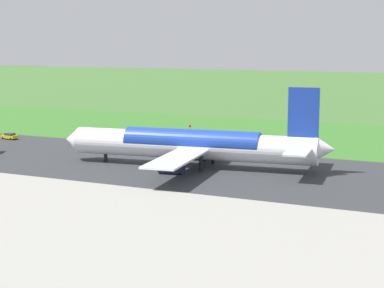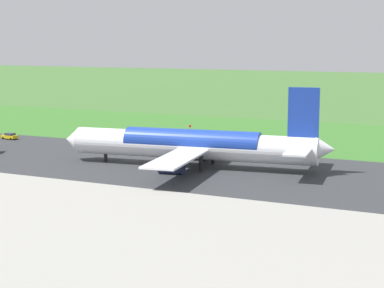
{
  "view_description": "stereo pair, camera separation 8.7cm",
  "coord_description": "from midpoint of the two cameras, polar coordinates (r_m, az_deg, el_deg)",
  "views": [
    {
      "loc": [
        -65.62,
        111.23,
        24.02
      ],
      "look_at": [
        -13.77,
        0.0,
        4.5
      ],
      "focal_mm": 60.74,
      "sensor_mm": 36.0,
      "label": 1
    },
    {
      "loc": [
        -65.7,
        111.2,
        24.02
      ],
      "look_at": [
        -13.77,
        0.0,
        4.5
      ],
      "focal_mm": 60.74,
      "sensor_mm": 36.0,
      "label": 2
    }
  ],
  "objects": [
    {
      "name": "traffic_cone_orange",
      "position": [
        170.8,
        -1.02,
        1.04
      ],
      "size": [
        0.4,
        0.4,
        0.55
      ],
      "primitive_type": "cone",
      "color": "orange",
      "rests_on": "ground"
    },
    {
      "name": "ground_plane",
      "position": [
        131.37,
        -5.43,
        -1.54
      ],
      "size": [
        800.0,
        800.0,
        0.0
      ],
      "primitive_type": "plane",
      "color": "#3D662D"
    },
    {
      "name": "airliner_main",
      "position": [
        124.18,
        0.19,
        -0.08
      ],
      "size": [
        54.11,
        44.41,
        15.88
      ],
      "color": "white",
      "rests_on": "ground"
    },
    {
      "name": "runway_asphalt",
      "position": [
        131.36,
        -5.43,
        -1.53
      ],
      "size": [
        600.0,
        40.15,
        0.06
      ],
      "primitive_type": "cube",
      "color": "#2D3033",
      "rests_on": "ground"
    },
    {
      "name": "grass_verge_foreground",
      "position": [
        165.57,
        1.39,
        0.7
      ],
      "size": [
        600.0,
        80.0,
        0.04
      ],
      "primitive_type": "cube",
      "color": "#346B27",
      "rests_on": "ground"
    },
    {
      "name": "service_car_followme",
      "position": [
        166.09,
        -15.71,
        0.68
      ],
      "size": [
        4.39,
        2.32,
        1.62
      ],
      "color": "gold",
      "rests_on": "ground"
    },
    {
      "name": "no_stopping_sign",
      "position": [
        167.63,
        -0.16,
        1.33
      ],
      "size": [
        0.6,
        0.1,
        2.56
      ],
      "color": "slate",
      "rests_on": "ground"
    }
  ]
}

